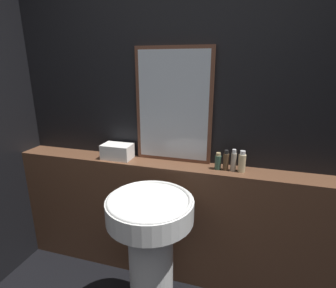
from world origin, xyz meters
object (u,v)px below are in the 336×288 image
(mirror, at_px, (174,106))
(body_wash_bottle, at_px, (242,162))
(pedestal_sink, at_px, (151,249))
(shampoo_bottle, at_px, (218,162))
(conditioner_bottle, at_px, (226,161))
(towel_stack, at_px, (117,151))
(lotion_bottle, at_px, (233,161))

(mirror, relative_size, body_wash_bottle, 5.52)
(pedestal_sink, bearing_deg, shampoo_bottle, 55.04)
(mirror, xyz_separation_m, conditioner_bottle, (0.40, -0.09, -0.35))
(towel_stack, xyz_separation_m, lotion_bottle, (0.88, 0.00, 0.01))
(towel_stack, relative_size, body_wash_bottle, 1.52)
(mirror, distance_m, body_wash_bottle, 0.62)
(pedestal_sink, height_order, mirror, mirror)
(body_wash_bottle, bearing_deg, lotion_bottle, 180.00)
(towel_stack, distance_m, conditioner_bottle, 0.83)
(shampoo_bottle, relative_size, body_wash_bottle, 0.81)
(towel_stack, xyz_separation_m, shampoo_bottle, (0.78, 0.00, -0.00))
(shampoo_bottle, distance_m, body_wash_bottle, 0.16)
(towel_stack, bearing_deg, lotion_bottle, 0.00)
(pedestal_sink, bearing_deg, lotion_bottle, 47.44)
(conditioner_bottle, bearing_deg, shampoo_bottle, 180.00)
(lotion_bottle, bearing_deg, conditioner_bottle, 180.00)
(body_wash_bottle, bearing_deg, shampoo_bottle, 180.00)
(towel_stack, bearing_deg, body_wash_bottle, 0.00)
(towel_stack, height_order, body_wash_bottle, body_wash_bottle)
(conditioner_bottle, bearing_deg, lotion_bottle, 0.00)
(lotion_bottle, bearing_deg, shampoo_bottle, 180.00)
(towel_stack, relative_size, lotion_bottle, 1.48)
(pedestal_sink, relative_size, conditioner_bottle, 6.40)
(pedestal_sink, bearing_deg, towel_stack, 132.93)
(pedestal_sink, bearing_deg, body_wash_bottle, 43.98)
(conditioner_bottle, bearing_deg, towel_stack, 180.00)
(pedestal_sink, height_order, lotion_bottle, lotion_bottle)
(shampoo_bottle, xyz_separation_m, lotion_bottle, (0.10, 0.00, 0.02))
(lotion_bottle, bearing_deg, towel_stack, 180.00)
(mirror, bearing_deg, body_wash_bottle, -9.62)
(lotion_bottle, xyz_separation_m, body_wash_bottle, (0.06, 0.00, -0.00))
(pedestal_sink, xyz_separation_m, lotion_bottle, (0.44, 0.48, 0.45))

